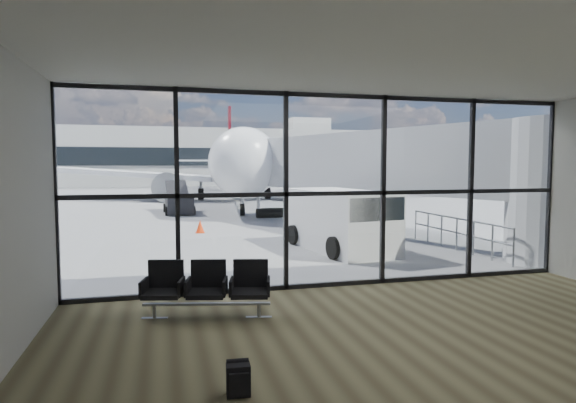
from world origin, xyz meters
name	(u,v)px	position (x,y,z in m)	size (l,w,h in m)	color
ground	(202,193)	(0.00, 40.00, 0.00)	(220.00, 220.00, 0.00)	slate
lounge_shell	(459,180)	(0.00, -4.80, 2.65)	(12.02, 8.01, 4.51)	brown
glass_curtain_wall	(336,191)	(0.00, 0.00, 2.25)	(12.10, 0.12, 4.50)	white
jet_bridge	(390,168)	(4.90, 7.07, 2.76)	(8.00, 16.50, 4.33)	#ACAEB2
apron_railing	(457,229)	(5.60, 3.50, 0.72)	(0.06, 5.46, 1.11)	gray
far_terminal	(185,156)	(-0.59, 61.97, 4.21)	(80.00, 12.20, 11.00)	#A7A7A2
tree_3	(7,154)	(-27.00, 72.00, 4.63)	(4.95, 4.95, 7.12)	#382619
tree_4	(49,150)	(-21.00, 72.00, 5.25)	(5.61, 5.61, 8.07)	#382619
tree_5	(90,146)	(-15.00, 72.00, 5.88)	(6.27, 6.27, 9.03)	#382619
seating_row	(207,286)	(-3.11, -1.51, 0.58)	(2.37, 1.15, 1.05)	gray
backpack	(238,380)	(-3.04, -4.81, 0.21)	(0.30, 0.28, 0.44)	black
airliner	(234,164)	(2.05, 30.62, 2.93)	(32.08, 37.30, 9.62)	white
service_van	(341,219)	(1.90, 4.59, 1.03)	(2.78, 4.86, 2.01)	silver
belt_loader	(179,203)	(-3.01, 18.59, 0.64)	(1.80, 4.20, 1.90)	black
traffic_cone_b	(200,227)	(-2.40, 9.95, 0.26)	(0.38, 0.38, 0.54)	#FF3C0D
traffic_cone_c	(340,214)	(5.00, 12.78, 0.32)	(0.47, 0.47, 0.67)	orange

